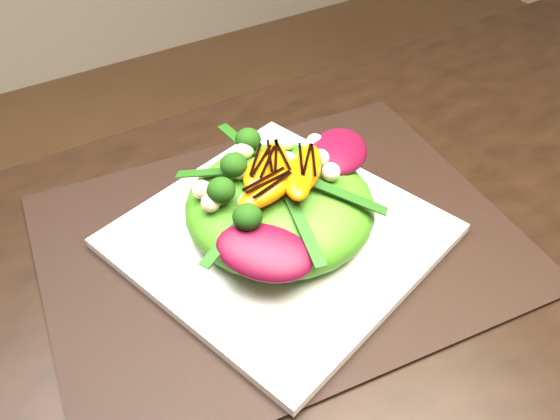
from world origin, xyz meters
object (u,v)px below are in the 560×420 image
lettuce_mound (280,206)px  orange_segment (261,169)px  placemat (280,241)px  salad_bowl (280,226)px  dining_table (533,290)px  plate_base (280,236)px

lettuce_mound → orange_segment: (-0.01, 0.02, 0.04)m
placemat → lettuce_mound: lettuce_mound is taller
salad_bowl → orange_segment: size_ratio=3.23×
salad_bowl → orange_segment: 0.07m
salad_bowl → orange_segment: orange_segment is taller
placemat → orange_segment: size_ratio=7.05×
dining_table → plate_base: dining_table is taller
dining_table → orange_segment: 0.30m
salad_bowl → lettuce_mound: bearing=-135.0°
plate_base → lettuce_mound: bearing=0.0°
salad_bowl → dining_table: bearing=-41.8°
dining_table → plate_base: (-0.20, 0.17, 0.03)m
placemat → plate_base: plate_base is taller
dining_table → placemat: size_ratio=3.34×
plate_base → dining_table: bearing=-41.8°
salad_bowl → orange_segment: (-0.01, 0.02, 0.07)m
placemat → lettuce_mound: (-0.00, 0.00, 0.05)m
salad_bowl → placemat: bearing=-90.0°
orange_segment → salad_bowl: bearing=-57.6°
dining_table → plate_base: size_ratio=5.65×
salad_bowl → orange_segment: bearing=122.4°
plate_base → lettuce_mound: 0.04m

